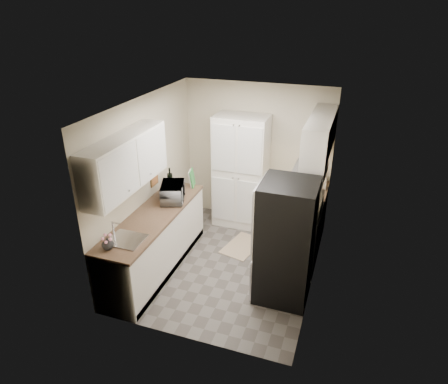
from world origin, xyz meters
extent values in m
plane|color=#56514C|center=(0.00, 0.00, 0.00)|extent=(3.20, 3.20, 0.00)
cube|color=beige|center=(0.00, 1.60, 1.25)|extent=(2.60, 0.04, 2.50)
cube|color=beige|center=(0.00, -1.60, 1.25)|extent=(2.60, 0.04, 2.50)
cube|color=beige|center=(-1.30, 0.00, 1.25)|extent=(0.04, 3.20, 2.50)
cube|color=beige|center=(1.30, 0.00, 1.25)|extent=(0.04, 3.20, 2.50)
cube|color=silver|center=(0.00, 0.00, 2.50)|extent=(2.60, 3.20, 0.04)
cube|color=silver|center=(-1.13, -0.75, 1.83)|extent=(0.33, 1.60, 0.70)
cube|color=silver|center=(1.13, 0.82, 1.89)|extent=(0.33, 1.55, 0.58)
cube|color=#99999E|center=(1.07, 0.39, 1.52)|extent=(0.45, 0.76, 0.13)
cube|color=#B7B7BC|center=(-0.99, -1.15, 0.93)|extent=(0.45, 0.40, 0.02)
cube|color=brown|center=(-1.29, 0.20, 1.18)|extent=(0.02, 0.22, 0.22)
cube|color=silver|center=(-0.20, 1.32, 1.00)|extent=(0.90, 0.55, 2.00)
cube|color=silver|center=(-0.99, -0.43, 0.44)|extent=(0.60, 2.30, 0.88)
cube|color=brown|center=(-0.99, -0.43, 0.90)|extent=(0.63, 2.33, 0.04)
cube|color=silver|center=(0.99, 1.19, 0.44)|extent=(0.60, 0.80, 0.88)
cube|color=brown|center=(0.99, 1.19, 0.90)|extent=(0.63, 0.83, 0.04)
cube|color=#B7B7BC|center=(0.97, 0.39, 0.45)|extent=(0.64, 0.76, 0.90)
cube|color=black|center=(0.97, 0.39, 0.92)|extent=(0.66, 0.78, 0.03)
cube|color=black|center=(1.26, 0.39, 1.02)|extent=(0.06, 0.76, 0.22)
cube|color=pink|center=(0.60, 0.25, 0.55)|extent=(0.01, 0.16, 0.42)
cube|color=beige|center=(0.60, 0.49, 0.55)|extent=(0.01, 0.16, 0.42)
cube|color=#B7B7BC|center=(0.94, -0.41, 0.85)|extent=(0.70, 0.72, 1.70)
imported|color=silver|center=(-0.91, 0.07, 1.06)|extent=(0.49, 0.58, 0.27)
cylinder|color=black|center=(-1.14, 0.45, 1.09)|extent=(0.08, 0.08, 0.33)
imported|color=white|center=(-1.10, -1.39, 1.00)|extent=(0.18, 0.18, 0.16)
cube|color=green|center=(-0.84, 0.66, 1.06)|extent=(0.07, 0.23, 0.28)
cube|color=silver|center=(1.09, 1.30, 1.02)|extent=(0.37, 0.41, 0.20)
cube|color=tan|center=(0.08, 0.54, 0.01)|extent=(0.63, 0.84, 0.01)
camera|label=1|loc=(1.62, -4.85, 3.71)|focal=32.00mm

